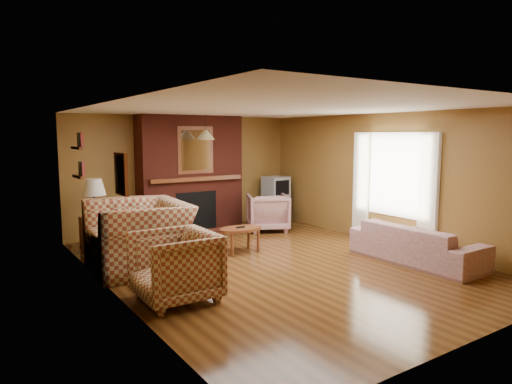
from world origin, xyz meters
TOP-DOWN VIEW (x-y plane):
  - floor at (0.00, 0.00)m, footprint 6.50×6.50m
  - ceiling at (0.00, 0.00)m, footprint 6.50×6.50m
  - wall_back at (0.00, 3.25)m, footprint 6.50×0.00m
  - wall_front at (0.00, -3.25)m, footprint 6.50×0.00m
  - wall_left at (-2.50, 0.00)m, footprint 0.00×6.50m
  - wall_right at (2.50, 0.00)m, footprint 0.00×6.50m
  - fireplace at (0.00, 2.98)m, footprint 2.20×0.82m
  - window_right at (2.45, -0.20)m, footprint 0.10×1.85m
  - bookshelf at (-2.44, 1.90)m, footprint 0.09×0.55m
  - botanical_print at (-2.47, -0.30)m, footprint 0.05×0.40m
  - pendant_light at (0.00, 2.30)m, footprint 0.36×0.36m
  - plaid_loveseat at (-1.85, 0.98)m, footprint 1.47×1.65m
  - plaid_armchair at (-1.95, -0.61)m, footprint 0.95×0.92m
  - floral_sofa at (1.90, -1.16)m, footprint 0.84×2.10m
  - floral_armchair at (1.37, 2.15)m, footprint 1.11×1.12m
  - coffee_table at (-0.08, 0.90)m, footprint 0.78×0.48m
  - side_table at (-2.10, 2.45)m, footprint 0.47×0.47m
  - table_lamp at (-2.10, 2.45)m, footprint 0.41×0.41m
  - tv_stand at (2.05, 2.80)m, footprint 0.59×0.55m
  - crt_tv at (2.05, 2.79)m, footprint 0.53×0.53m

SIDE VIEW (x-z plane):
  - floor at x=0.00m, z-range 0.00..0.00m
  - side_table at x=-2.10m, z-range 0.00..0.58m
  - tv_stand at x=2.05m, z-range 0.00..0.60m
  - floral_sofa at x=1.90m, z-range 0.00..0.61m
  - coffee_table at x=-0.08m, z-range 0.14..0.59m
  - floral_armchair at x=1.37m, z-range 0.00..0.77m
  - plaid_armchair at x=-1.95m, z-range 0.00..0.85m
  - plaid_loveseat at x=-1.85m, z-range 0.00..1.01m
  - crt_tv at x=2.05m, z-range 0.60..1.06m
  - table_lamp at x=-2.10m, z-range 0.62..1.29m
  - window_right at x=2.45m, z-range 0.13..2.13m
  - fireplace at x=0.00m, z-range -0.02..2.38m
  - wall_back at x=0.00m, z-range -2.05..4.45m
  - wall_front at x=0.00m, z-range -2.05..4.45m
  - wall_left at x=-2.50m, z-range -2.05..4.45m
  - wall_right at x=2.50m, z-range -2.05..4.45m
  - botanical_print at x=-2.47m, z-range 1.30..1.80m
  - bookshelf at x=-2.44m, z-range 1.31..2.02m
  - pendant_light at x=0.00m, z-range 1.76..2.24m
  - ceiling at x=0.00m, z-range 2.40..2.40m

